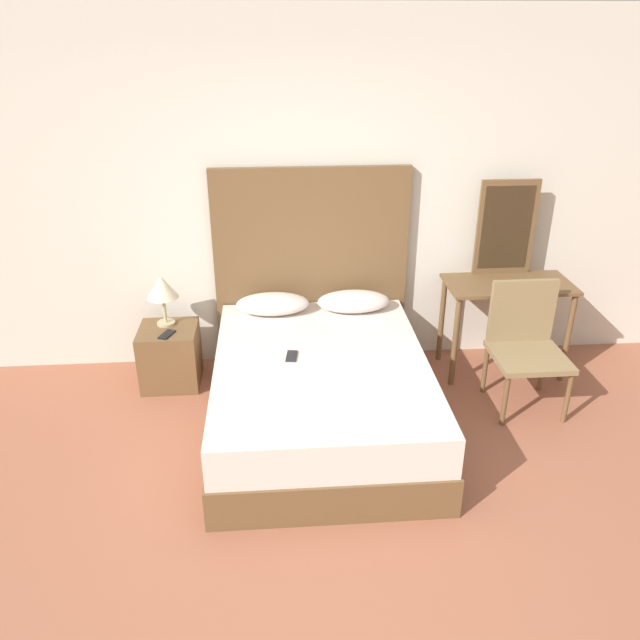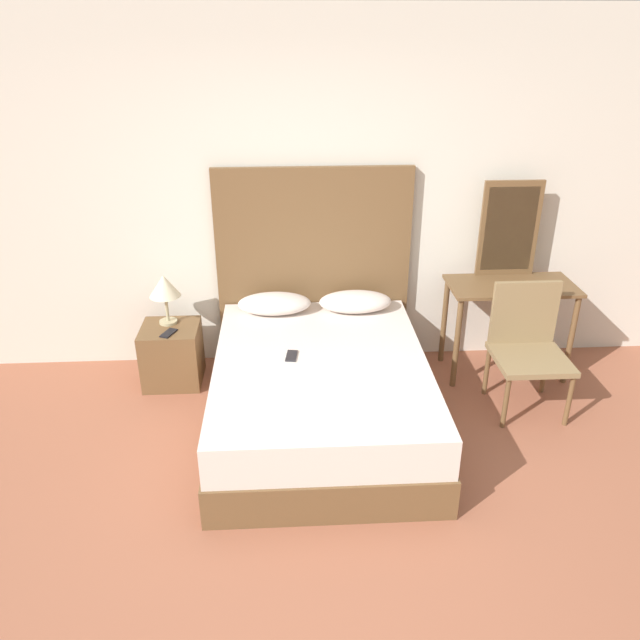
# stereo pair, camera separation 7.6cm
# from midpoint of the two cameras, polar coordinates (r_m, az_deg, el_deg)

# --- Properties ---
(ground_plane) EXTENTS (16.00, 16.00, 0.00)m
(ground_plane) POSITION_cam_midpoint_polar(r_m,az_deg,el_deg) (3.50, -0.56, -21.74)
(ground_plane) COLOR #9E5B42
(wall_back) EXTENTS (10.00, 0.06, 2.70)m
(wall_back) POSITION_cam_midpoint_polar(r_m,az_deg,el_deg) (4.85, -2.57, 11.02)
(wall_back) COLOR silver
(wall_back) RESTS_ON ground_plane
(bed) EXTENTS (1.45, 1.93, 0.53)m
(bed) POSITION_cam_midpoint_polar(r_m,az_deg,el_deg) (4.31, -0.40, -6.79)
(bed) COLOR brown
(bed) RESTS_ON ground_plane
(headboard) EXTENTS (1.52, 0.05, 1.61)m
(headboard) POSITION_cam_midpoint_polar(r_m,az_deg,el_deg) (4.95, -1.25, 4.70)
(headboard) COLOR brown
(headboard) RESTS_ON ground_plane
(pillow_left) EXTENTS (0.56, 0.30, 0.16)m
(pillow_left) POSITION_cam_midpoint_polar(r_m,az_deg,el_deg) (4.81, -4.80, 1.47)
(pillow_left) COLOR silver
(pillow_left) RESTS_ON bed
(pillow_right) EXTENTS (0.56, 0.30, 0.16)m
(pillow_right) POSITION_cam_midpoint_polar(r_m,az_deg,el_deg) (4.85, 2.63, 1.71)
(pillow_right) COLOR silver
(pillow_right) RESTS_ON bed
(phone_on_bed) EXTENTS (0.09, 0.16, 0.01)m
(phone_on_bed) POSITION_cam_midpoint_polar(r_m,az_deg,el_deg) (4.21, -3.12, -3.31)
(phone_on_bed) COLOR #232328
(phone_on_bed) RESTS_ON bed
(nightstand) EXTENTS (0.44, 0.42, 0.47)m
(nightstand) POSITION_cam_midpoint_polar(r_m,az_deg,el_deg) (4.98, -13.95, -3.20)
(nightstand) COLOR brown
(nightstand) RESTS_ON ground_plane
(table_lamp) EXTENTS (0.24, 0.24, 0.39)m
(table_lamp) POSITION_cam_midpoint_polar(r_m,az_deg,el_deg) (4.83, -14.67, 2.79)
(table_lamp) COLOR tan
(table_lamp) RESTS_ON nightstand
(phone_on_nightstand) EXTENTS (0.12, 0.17, 0.01)m
(phone_on_nightstand) POSITION_cam_midpoint_polar(r_m,az_deg,el_deg) (4.78, -14.27, -1.29)
(phone_on_nightstand) COLOR black
(phone_on_nightstand) RESTS_ON nightstand
(vanity_desk) EXTENTS (0.96, 0.48, 0.76)m
(vanity_desk) POSITION_cam_midpoint_polar(r_m,az_deg,el_deg) (5.05, 16.30, 1.83)
(vanity_desk) COLOR brown
(vanity_desk) RESTS_ON ground_plane
(vanity_mirror) EXTENTS (0.46, 0.03, 0.75)m
(vanity_mirror) POSITION_cam_midpoint_polar(r_m,az_deg,el_deg) (5.06, 16.21, 8.11)
(vanity_mirror) COLOR brown
(vanity_mirror) RESTS_ON vanity_desk
(chair) EXTENTS (0.51, 0.50, 0.91)m
(chair) POSITION_cam_midpoint_polar(r_m,az_deg,el_deg) (4.72, 17.85, -1.70)
(chair) COLOR olive
(chair) RESTS_ON ground_plane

